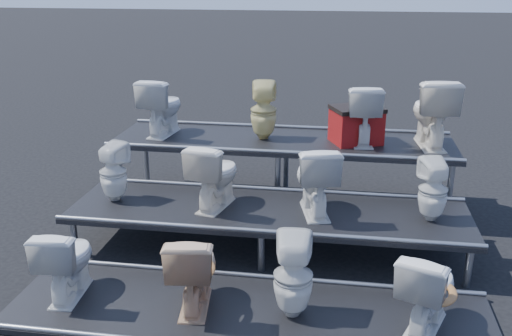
# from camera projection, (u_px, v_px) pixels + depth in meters

# --- Properties ---
(ground) EXTENTS (80.00, 80.00, 0.00)m
(ground) POSITION_uv_depth(u_px,v_px,m) (268.00, 248.00, 6.18)
(ground) COLOR black
(ground) RESTS_ON ground
(tier_front) EXTENTS (4.20, 1.20, 0.06)m
(tier_front) POSITION_uv_depth(u_px,v_px,m) (247.00, 313.00, 4.96)
(tier_front) COLOR black
(tier_front) RESTS_ON ground
(tier_mid) EXTENTS (4.20, 1.20, 0.46)m
(tier_mid) POSITION_uv_depth(u_px,v_px,m) (268.00, 229.00, 6.11)
(tier_mid) COLOR black
(tier_mid) RESTS_ON ground
(tier_back) EXTENTS (4.20, 1.20, 0.86)m
(tier_back) POSITION_uv_depth(u_px,v_px,m) (282.00, 172.00, 7.26)
(tier_back) COLOR black
(tier_back) RESTS_ON ground
(toilet_0) EXTENTS (0.43, 0.71, 0.69)m
(toilet_0) POSITION_uv_depth(u_px,v_px,m) (67.00, 260.00, 5.08)
(toilet_0) COLOR silver
(toilet_0) RESTS_ON tier_front
(toilet_1) EXTENTS (0.49, 0.76, 0.73)m
(toilet_1) POSITION_uv_depth(u_px,v_px,m) (193.00, 269.00, 4.90)
(toilet_1) COLOR tan
(toilet_1) RESTS_ON tier_front
(toilet_2) EXTENTS (0.35, 0.36, 0.74)m
(toilet_2) POSITION_uv_depth(u_px,v_px,m) (293.00, 276.00, 4.77)
(toilet_2) COLOR silver
(toilet_2) RESTS_ON tier_front
(toilet_3) EXTENTS (0.63, 0.79, 0.71)m
(toilet_3) POSITION_uv_depth(u_px,v_px,m) (428.00, 288.00, 4.61)
(toilet_3) COLOR silver
(toilet_3) RESTS_ON tier_front
(toilet_4) EXTENTS (0.37, 0.38, 0.65)m
(toilet_4) POSITION_uv_depth(u_px,v_px,m) (113.00, 172.00, 6.18)
(toilet_4) COLOR silver
(toilet_4) RESTS_ON tier_mid
(toilet_5) EXTENTS (0.54, 0.77, 0.72)m
(toilet_5) POSITION_uv_depth(u_px,v_px,m) (215.00, 175.00, 6.00)
(toilet_5) COLOR white
(toilet_5) RESTS_ON tier_mid
(toilet_6) EXTENTS (0.57, 0.81, 0.75)m
(toilet_6) POSITION_uv_depth(u_px,v_px,m) (315.00, 179.00, 5.84)
(toilet_6) COLOR silver
(toilet_6) RESTS_ON tier_mid
(toilet_7) EXTENTS (0.35, 0.36, 0.64)m
(toilet_7) POSITION_uv_depth(u_px,v_px,m) (433.00, 190.00, 5.68)
(toilet_7) COLOR silver
(toilet_7) RESTS_ON tier_mid
(toilet_8) EXTENTS (0.49, 0.76, 0.73)m
(toilet_8) POSITION_uv_depth(u_px,v_px,m) (162.00, 106.00, 7.23)
(toilet_8) COLOR silver
(toilet_8) RESTS_ON tier_back
(toilet_9) EXTENTS (0.35, 0.36, 0.72)m
(toilet_9) POSITION_uv_depth(u_px,v_px,m) (264.00, 111.00, 7.04)
(toilet_9) COLOR #D9CE88
(toilet_9) RESTS_ON tier_back
(toilet_10) EXTENTS (0.49, 0.75, 0.73)m
(toilet_10) POSITION_uv_depth(u_px,v_px,m) (362.00, 114.00, 6.86)
(toilet_10) COLOR silver
(toilet_10) RESTS_ON tier_back
(toilet_11) EXTENTS (0.54, 0.86, 0.83)m
(toilet_11) POSITION_uv_depth(u_px,v_px,m) (432.00, 112.00, 6.72)
(toilet_11) COLOR white
(toilet_11) RESTS_ON tier_back
(red_crate) EXTENTS (0.68, 0.63, 0.40)m
(red_crate) POSITION_uv_depth(u_px,v_px,m) (356.00, 127.00, 6.92)
(red_crate) COLOR maroon
(red_crate) RESTS_ON tier_back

